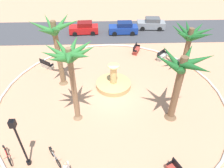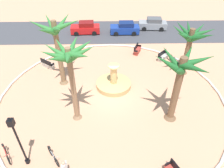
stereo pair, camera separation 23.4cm
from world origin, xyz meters
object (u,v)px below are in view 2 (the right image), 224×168
Objects in this scene: bench_east at (137,50)px; bench_north at (48,65)px; palm_tree_near_fountain at (180,75)px; palm_tree_mid_plaza at (191,39)px; bicycle_red_frame at (53,156)px; bicycle_by_lamppost at (6,154)px; parked_car_third at (153,24)px; bench_southeast at (163,57)px; parked_car_leftmost at (86,28)px; palm_tree_far_side at (56,37)px; fountain at (114,83)px; lamppost at (18,139)px; parked_car_second at (125,28)px; palm_tree_by_curb at (69,61)px.

bench_east is 10.43m from bench_north.
palm_tree_mid_plaza is at bearing 65.93° from palm_tree_near_fountain.
bicycle_by_lamppost is at bearing 175.79° from bicycle_red_frame.
bicycle_by_lamppost is 0.35× the size of parked_car_third.
parked_car_leftmost is at bearing 141.29° from bench_southeast.
parked_car_leftmost is at bearing 84.12° from palm_tree_far_side.
fountain is at bearing -114.03° from parked_car_third.
parked_car_third is at bearing 61.24° from lamppost.
parked_car_second is at bearing 117.67° from bench_southeast.
parked_car_third is (-1.15, 11.50, -3.02)m from palm_tree_mid_plaza.
lamppost is 20.47m from parked_car_leftmost.
bicycle_by_lamppost is 0.36× the size of parked_car_second.
palm_tree_near_fountain is at bearing -43.51° from fountain.
bench_north is 9.50m from parked_car_leftmost.
bench_east is at bearing 58.71° from lamppost.
lamppost is 1.02× the size of parked_car_leftmost.
bench_southeast is (-1.52, 2.66, -3.45)m from palm_tree_mid_plaza.
palm_tree_by_curb is 9.76m from bench_north.
palm_tree_far_side is at bearing -143.33° from bench_east.
fountain is 2.20× the size of bench_southeast.
palm_tree_by_curb is at bearing -117.25° from parked_car_third.
bench_east is 1.05× the size of bench_north.
parked_car_second is at bearing 118.23° from palm_tree_mid_plaza.
palm_tree_mid_plaza reaches higher than parked_car_leftmost.
lamppost reaches higher than bicycle_red_frame.
parked_car_leftmost is 5.53m from parked_car_second.
bench_southeast is 0.36× the size of lamppost.
palm_tree_mid_plaza is 12.22m from palm_tree_far_side.
fountain is 0.80× the size of parked_car_third.
palm_tree_near_fountain is 4.04× the size of bicycle_red_frame.
palm_tree_mid_plaza is 15.49m from bicycle_red_frame.
palm_tree_by_curb is at bearing -134.67° from bench_southeast.
parked_car_leftmost reaches higher than bicycle_by_lamppost.
parked_car_leftmost is (-9.35, 7.50, 0.43)m from bench_southeast.
parked_car_leftmost is (-10.87, 10.16, -3.02)m from palm_tree_mid_plaza.
parked_car_leftmost is at bearing 92.16° from palm_tree_by_curb.
fountain is 7.15m from bench_east.
palm_tree_near_fountain is at bearing -64.09° from parked_car_leftmost.
bicycle_by_lamppost is at bearing -140.11° from palm_tree_by_curb.
bicycle_red_frame is (2.85, -11.21, 0.04)m from bench_north.
palm_tree_by_curb is at bearing -87.84° from parked_car_leftmost.
lamppost reaches higher than parked_car_leftmost.
bench_east is 0.42× the size of parked_car_second.
palm_tree_by_curb is 1.55× the size of lamppost.
fountain is at bearing 136.49° from palm_tree_near_fountain.
parked_car_second is (4.91, 16.14, -4.44)m from palm_tree_by_curb.
bench_southeast is 0.36× the size of parked_car_third.
bicycle_red_frame is 20.79m from parked_car_second.
palm_tree_by_curb reaches higher than palm_tree_mid_plaza.
bicycle_by_lamppost is (-0.24, -10.99, 0.04)m from bench_north.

